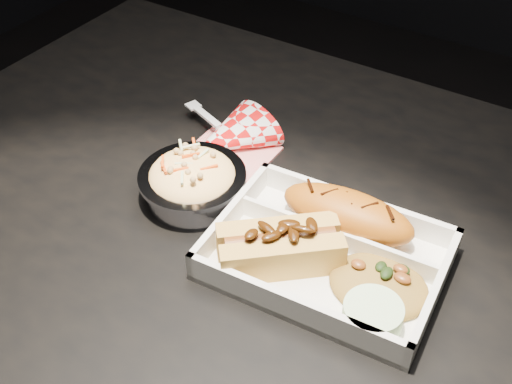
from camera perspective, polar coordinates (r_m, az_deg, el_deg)
dining_table at (r=0.82m, az=4.03°, el=-8.64°), size 1.20×0.80×0.75m
food_tray at (r=0.72m, az=6.30°, el=-5.87°), size 0.26×0.20×0.04m
fried_pastry at (r=0.74m, az=8.12°, el=-1.90°), size 0.16×0.07×0.05m
hotdog at (r=0.70m, az=2.16°, el=-4.77°), size 0.14×0.13×0.06m
fried_rice_mound at (r=0.69m, az=10.97°, el=-7.56°), size 0.11×0.10×0.03m
cupcake_liner at (r=0.66m, az=10.29°, el=-10.84°), size 0.06×0.06×0.03m
foil_coleslaw_cup at (r=0.79m, az=-5.66°, el=1.06°), size 0.13×0.13×0.06m
napkin_fork at (r=0.87m, az=-2.36°, el=4.87°), size 0.16×0.14×0.10m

